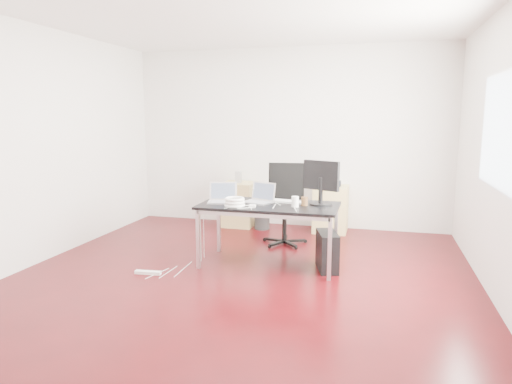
% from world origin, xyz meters
% --- Properties ---
extents(room_shell, '(5.00, 5.00, 5.00)m').
position_xyz_m(room_shell, '(0.04, 0.00, 1.40)').
color(room_shell, '#340609').
rests_on(room_shell, ground).
extents(desk, '(1.60, 0.80, 0.73)m').
position_xyz_m(desk, '(0.18, 0.44, 0.68)').
color(desk, black).
rests_on(desk, ground).
extents(office_chair, '(0.53, 0.55, 1.08)m').
position_xyz_m(office_chair, '(0.18, 1.44, 0.61)').
color(office_chair, black).
rests_on(office_chair, ground).
extents(filing_cabinet_left, '(0.50, 0.50, 0.70)m').
position_xyz_m(filing_cabinet_left, '(-0.74, 2.23, 0.35)').
color(filing_cabinet_left, tan).
rests_on(filing_cabinet_left, ground).
extents(filing_cabinet_right, '(0.50, 0.50, 0.70)m').
position_xyz_m(filing_cabinet_right, '(0.73, 2.23, 0.35)').
color(filing_cabinet_right, tan).
rests_on(filing_cabinet_right, ground).
extents(pc_tower, '(0.32, 0.49, 0.44)m').
position_xyz_m(pc_tower, '(0.87, 0.44, 0.22)').
color(pc_tower, black).
rests_on(pc_tower, ground).
extents(wastebasket, '(0.27, 0.27, 0.28)m').
position_xyz_m(wastebasket, '(-0.32, 2.11, 0.14)').
color(wastebasket, black).
rests_on(wastebasket, ground).
extents(power_strip, '(0.30, 0.09, 0.04)m').
position_xyz_m(power_strip, '(-1.04, -0.23, 0.02)').
color(power_strip, white).
rests_on(power_strip, ground).
extents(laptop_left, '(0.38, 0.32, 0.23)m').
position_xyz_m(laptop_left, '(-0.38, 0.43, 0.79)').
color(laptop_left, silver).
rests_on(laptop_left, desk).
extents(laptop_right, '(0.40, 0.36, 0.23)m').
position_xyz_m(laptop_right, '(0.05, 0.53, 0.79)').
color(laptop_right, silver).
rests_on(laptop_right, desk).
extents(monitor, '(0.43, 0.26, 0.51)m').
position_xyz_m(monitor, '(0.77, 0.59, 1.01)').
color(monitor, black).
rests_on(monitor, desk).
extents(keyboard, '(0.46, 0.22, 0.02)m').
position_xyz_m(keyboard, '(0.35, 0.62, 0.74)').
color(keyboard, white).
rests_on(keyboard, desk).
extents(cup_white, '(0.09, 0.09, 0.12)m').
position_xyz_m(cup_white, '(0.51, 0.37, 0.79)').
color(cup_white, white).
rests_on(cup_white, desk).
extents(cup_brown, '(0.10, 0.10, 0.10)m').
position_xyz_m(cup_brown, '(0.60, 0.47, 0.78)').
color(cup_brown, brown).
rests_on(cup_brown, desk).
extents(cable_coil, '(0.24, 0.24, 0.11)m').
position_xyz_m(cable_coil, '(-0.16, 0.20, 0.78)').
color(cable_coil, white).
rests_on(cable_coil, desk).
extents(power_adapter, '(0.08, 0.08, 0.03)m').
position_xyz_m(power_adapter, '(0.05, 0.22, 0.74)').
color(power_adapter, white).
rests_on(power_adapter, desk).
extents(speaker, '(0.09, 0.08, 0.18)m').
position_xyz_m(speaker, '(-0.74, 2.21, 0.79)').
color(speaker, '#9E9E9E').
rests_on(speaker, filing_cabinet_left).
extents(navy_garment, '(0.33, 0.28, 0.09)m').
position_xyz_m(navy_garment, '(0.70, 2.16, 0.74)').
color(navy_garment, black).
rests_on(navy_garment, filing_cabinet_right).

